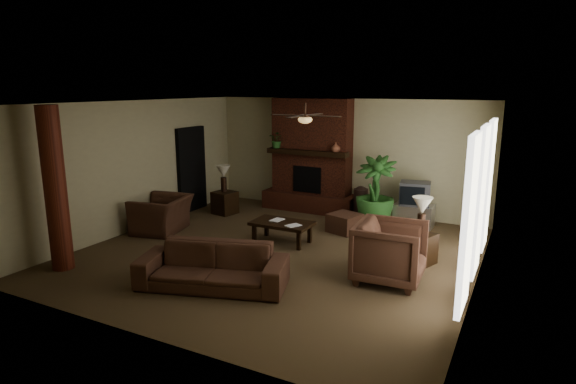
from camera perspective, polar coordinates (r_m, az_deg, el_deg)
The scene contains 23 objects.
room_shell at distance 8.72m, azimuth -1.20°, elevation 1.41°, with size 7.00×7.00×7.00m.
fireplace at distance 11.95m, azimuth 2.79°, elevation 3.28°, with size 2.40×0.70×2.80m.
windows at distance 7.94m, azimuth 22.03°, elevation -1.01°, with size 0.08×3.65×2.35m.
log_column at distance 8.85m, azimuth -26.17°, elevation 0.28°, with size 0.36×0.36×2.80m, color maroon.
doorway at distance 12.14m, azimuth -11.50°, elevation 2.68°, with size 0.10×1.00×2.10m, color black.
ceiling_fan at distance 8.66m, azimuth 2.08°, elevation 8.88°, with size 1.35×1.35×0.37m.
sofa at distance 7.57m, azimuth -9.08°, elevation -7.99°, with size 2.31×0.68×0.90m, color #472B1E.
armchair_left at distance 10.59m, azimuth -14.95°, elevation -1.93°, with size 1.17×0.76×1.02m, color #472B1E.
armchair_right at distance 7.82m, azimuth 12.17°, elevation -6.73°, with size 1.05×0.98×1.08m, color #472B1E.
coffee_table at distance 9.54m, azimuth -0.74°, elevation -3.95°, with size 1.20×0.70×0.43m.
ottoman at distance 10.35m, azimuth 6.82°, elevation -3.71°, with size 0.60×0.60×0.40m, color #472B1E.
tv_stand at distance 11.04m, azimuth 14.88°, elevation -2.74°, with size 0.85×0.50×0.50m, color silver.
tv at distance 10.89m, azimuth 14.99°, elevation -0.18°, with size 0.72×0.62×0.52m.
floor_vase at distance 11.46m, azimuth 8.71°, elevation -0.95°, with size 0.34×0.34×0.77m.
floor_plant at distance 10.82m, azimuth 10.34°, elevation -1.77°, with size 0.89×1.59×0.89m, color #2A5823.
side_table_left at distance 11.83m, azimuth -7.60°, elevation -1.28°, with size 0.50×0.50×0.55m, color black.
lamp_left at distance 11.74m, azimuth -7.76°, elevation 2.24°, with size 0.40×0.40×0.65m.
side_table_right at distance 8.80m, azimuth 15.40°, elevation -6.54°, with size 0.50×0.50×0.55m, color black.
lamp_right at distance 8.64m, azimuth 15.81°, elevation -1.88°, with size 0.39×0.39×0.65m.
mantel_plant at distance 11.99m, azimuth -1.32°, elevation 6.07°, with size 0.38×0.42×0.33m, color #2A5823.
mantel_vase at distance 11.34m, azimuth 5.76°, elevation 5.35°, with size 0.22×0.23×0.22m, color brown.
book_a at distance 9.63m, azimuth -1.85°, elevation -2.55°, with size 0.22×0.03×0.29m, color #999999.
book_b at distance 9.28m, azimuth 0.25°, elevation -3.12°, with size 0.21×0.02×0.29m, color #999999.
Camera 1 is at (4.07, -7.52, 3.10)m, focal length 29.60 mm.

